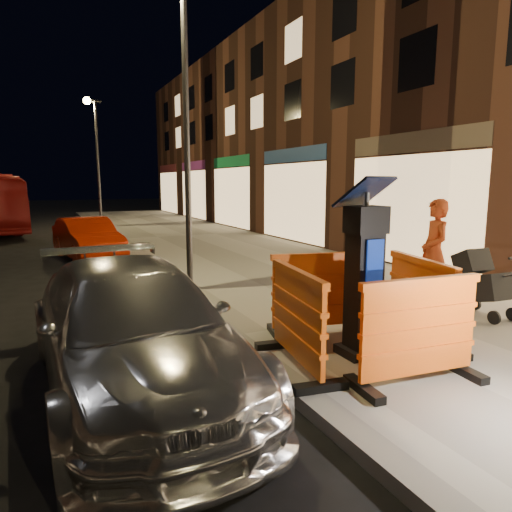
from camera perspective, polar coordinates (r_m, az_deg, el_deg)
name	(u,v)px	position (r m, az deg, el deg)	size (l,w,h in m)	color
ground_plane	(235,345)	(6.70, -2.61, -11.06)	(120.00, 120.00, 0.00)	black
sidewalk	(397,315)	(8.24, 17.18, -7.02)	(6.00, 60.00, 0.15)	gray
kerb	(235,340)	(6.68, -2.61, -10.45)	(0.30, 60.00, 0.15)	slate
parking_kiosk	(364,273)	(5.81, 13.37, -2.11)	(0.67, 0.67, 2.11)	black
barrier_front	(419,332)	(5.25, 19.70, -8.90)	(1.51, 0.62, 1.18)	orange
barrier_back	(321,293)	(6.67, 8.13, -4.62)	(1.51, 0.62, 1.18)	orange
barrier_kerbside	(297,319)	(5.40, 5.18, -7.86)	(1.51, 0.62, 1.18)	orange
barrier_bldgside	(420,301)	(6.54, 19.78, -5.35)	(1.51, 0.62, 1.18)	orange
car_silver	(135,387)	(5.62, -14.86, -15.51)	(1.96, 4.81, 1.40)	silver
car_red	(89,259)	(14.86, -20.16, -0.35)	(1.33, 3.82, 1.26)	#AA1D06
man	(434,253)	(8.63, 21.38, 0.39)	(0.69, 0.45, 1.89)	#953212
stroller	(485,285)	(8.27, 26.68, -3.20)	(0.55, 0.85, 1.07)	black
street_lamp_mid	(187,139)	(9.24, -8.66, 14.26)	(0.12, 0.12, 6.00)	#3F3F44
street_lamp_far	(98,165)	(23.97, -19.13, 10.69)	(0.12, 0.12, 6.00)	#3F3F44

